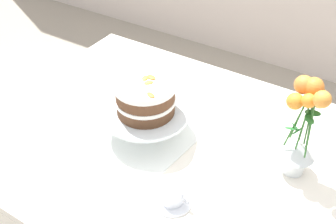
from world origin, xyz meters
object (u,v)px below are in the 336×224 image
(flower_vase, at_px, (303,127))
(teacup, at_px, (172,195))
(dining_table, at_px, (177,168))
(cake_stand, at_px, (146,115))
(layer_cake, at_px, (145,97))

(flower_vase, bearing_deg, teacup, -129.39)
(flower_vase, height_order, teacup, flower_vase)
(dining_table, height_order, cake_stand, cake_stand)
(dining_table, distance_m, flower_vase, 0.45)
(teacup, bearing_deg, dining_table, 116.49)
(dining_table, xyz_separation_m, layer_cake, (-0.13, 0.01, 0.25))
(dining_table, distance_m, layer_cake, 0.28)
(teacup, bearing_deg, flower_vase, 50.61)
(cake_stand, xyz_separation_m, flower_vase, (0.48, 0.10, 0.09))
(dining_table, bearing_deg, flower_vase, 17.81)
(dining_table, height_order, teacup, teacup)
(dining_table, distance_m, cake_stand, 0.22)
(cake_stand, distance_m, teacup, 0.31)
(cake_stand, bearing_deg, flower_vase, 12.09)
(cake_stand, relative_size, teacup, 2.40)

